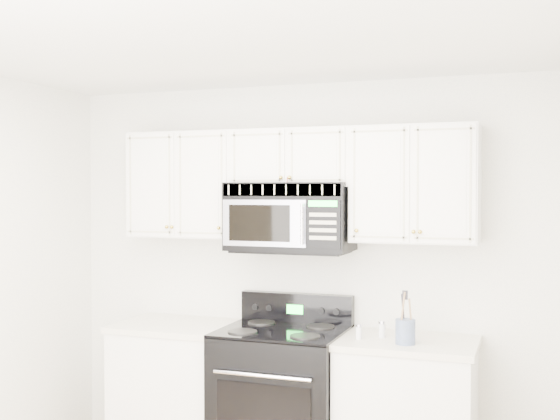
% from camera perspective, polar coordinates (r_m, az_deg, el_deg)
% --- Properties ---
extents(room, '(3.51, 3.51, 2.61)m').
position_cam_1_polar(room, '(3.36, -7.62, -7.91)').
color(room, olive).
rests_on(room, ground).
extents(base_cabinet_left, '(0.86, 0.65, 0.92)m').
position_cam_1_polar(base_cabinet_left, '(5.16, -8.12, -14.49)').
color(base_cabinet_left, silver).
rests_on(base_cabinet_left, ground).
extents(base_cabinet_right, '(0.86, 0.65, 0.92)m').
position_cam_1_polar(base_cabinet_right, '(4.66, 10.29, -16.27)').
color(base_cabinet_right, silver).
rests_on(base_cabinet_right, ground).
extents(range, '(0.81, 0.73, 1.13)m').
position_cam_1_polar(range, '(4.82, 0.20, -14.94)').
color(range, black).
rests_on(range, ground).
extents(upper_cabinets, '(2.44, 0.37, 0.75)m').
position_cam_1_polar(upper_cabinets, '(4.78, 1.16, 2.54)').
color(upper_cabinets, silver).
rests_on(upper_cabinets, ground).
extents(microwave, '(0.83, 0.46, 0.46)m').
position_cam_1_polar(microwave, '(4.74, 0.84, -0.53)').
color(microwave, black).
rests_on(microwave, ground).
extents(utensil_crock, '(0.12, 0.12, 0.32)m').
position_cam_1_polar(utensil_crock, '(4.39, 10.15, -9.65)').
color(utensil_crock, '#515E92').
rests_on(utensil_crock, base_cabinet_right).
extents(shaker_salt, '(0.04, 0.04, 0.09)m').
position_cam_1_polar(shaker_salt, '(4.50, 6.42, -9.80)').
color(shaker_salt, silver).
rests_on(shaker_salt, base_cabinet_right).
extents(shaker_pepper, '(0.04, 0.04, 0.11)m').
position_cam_1_polar(shaker_pepper, '(4.56, 8.29, -9.57)').
color(shaker_pepper, silver).
rests_on(shaker_pepper, base_cabinet_right).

